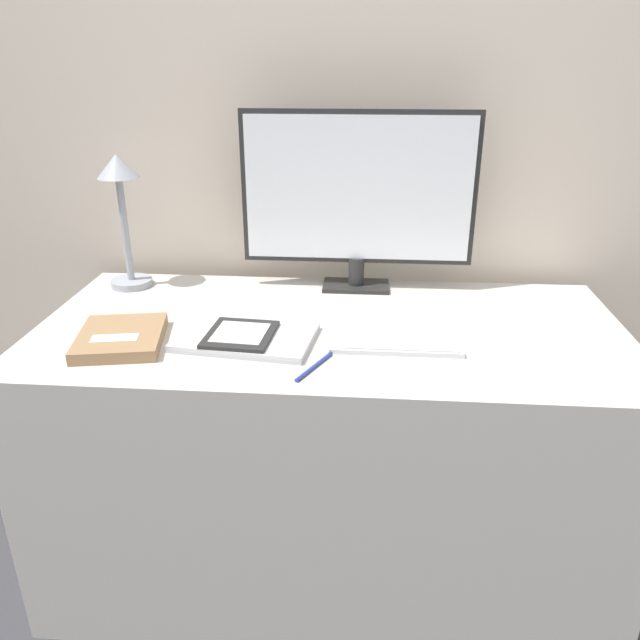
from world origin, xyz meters
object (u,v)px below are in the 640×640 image
(desk_lamp, at_px, (121,200))
(notebook, at_px, (121,338))
(ereader, at_px, (240,334))
(laptop, at_px, (246,337))
(pen, at_px, (314,366))
(monitor, at_px, (358,195))
(keyboard, at_px, (395,343))

(desk_lamp, height_order, notebook, desk_lamp)
(ereader, xyz_separation_m, notebook, (-0.28, -0.02, -0.01))
(laptop, relative_size, pen, 2.48)
(monitor, relative_size, notebook, 2.52)
(keyboard, height_order, pen, keyboard)
(monitor, xyz_separation_m, notebook, (-0.55, -0.43, -0.26))
(desk_lamp, bearing_deg, laptop, -40.73)
(monitor, distance_m, pen, 0.59)
(notebook, bearing_deg, pen, -11.05)
(desk_lamp, xyz_separation_m, notebook, (0.12, -0.39, -0.24))
(notebook, distance_m, pen, 0.48)
(monitor, xyz_separation_m, laptop, (-0.26, -0.39, -0.27))
(keyboard, height_order, notebook, notebook)
(notebook, bearing_deg, desk_lamp, 106.63)
(keyboard, height_order, ereader, ereader)
(ereader, bearing_deg, notebook, -175.07)
(keyboard, relative_size, ereader, 1.70)
(keyboard, distance_m, notebook, 0.65)
(keyboard, distance_m, desk_lamp, 0.89)
(monitor, relative_size, desk_lamp, 1.71)
(keyboard, xyz_separation_m, notebook, (-0.65, -0.04, 0.01))
(laptop, bearing_deg, notebook, -172.25)
(laptop, bearing_deg, pen, -36.70)
(monitor, relative_size, keyboard, 2.11)
(desk_lamp, distance_m, pen, 0.80)
(monitor, height_order, desk_lamp, monitor)
(laptop, distance_m, ereader, 0.02)
(ereader, distance_m, desk_lamp, 0.59)
(laptop, relative_size, ereader, 1.88)
(ereader, distance_m, pen, 0.22)
(monitor, bearing_deg, keyboard, -75.25)
(monitor, bearing_deg, pen, -98.45)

